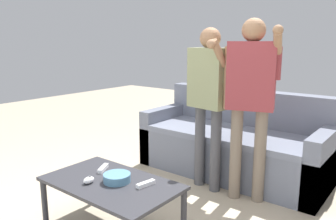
{
  "coord_description": "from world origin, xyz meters",
  "views": [
    {
      "loc": [
        1.61,
        -1.73,
        1.4
      ],
      "look_at": [
        -0.04,
        0.37,
        0.85
      ],
      "focal_mm": 35.71,
      "sensor_mm": 36.0,
      "label": 1
    }
  ],
  "objects_px": {
    "player_right": "(251,90)",
    "game_remote_wand_near": "(146,184)",
    "coffee_table": "(111,187)",
    "snack_bowl": "(117,178)",
    "game_remote_wand_far": "(103,168)",
    "couch": "(235,145)",
    "game_remote_nunchuk": "(89,180)",
    "player_center": "(209,90)"
  },
  "relations": [
    {
      "from": "player_right",
      "to": "game_remote_wand_near",
      "type": "bearing_deg",
      "value": -106.68
    },
    {
      "from": "coffee_table",
      "to": "snack_bowl",
      "type": "distance_m",
      "value": 0.09
    },
    {
      "from": "player_right",
      "to": "game_remote_wand_far",
      "type": "distance_m",
      "value": 1.39
    },
    {
      "from": "game_remote_wand_far",
      "to": "game_remote_wand_near",
      "type": "bearing_deg",
      "value": -1.39
    },
    {
      "from": "couch",
      "to": "game_remote_wand_far",
      "type": "height_order",
      "value": "couch"
    },
    {
      "from": "game_remote_nunchuk",
      "to": "game_remote_wand_far",
      "type": "relative_size",
      "value": 0.57
    },
    {
      "from": "snack_bowl",
      "to": "game_remote_wand_near",
      "type": "bearing_deg",
      "value": 19.12
    },
    {
      "from": "couch",
      "to": "coffee_table",
      "type": "bearing_deg",
      "value": -95.82
    },
    {
      "from": "game_remote_nunchuk",
      "to": "game_remote_wand_near",
      "type": "bearing_deg",
      "value": 31.78
    },
    {
      "from": "game_remote_wand_near",
      "to": "snack_bowl",
      "type": "bearing_deg",
      "value": -160.88
    },
    {
      "from": "player_center",
      "to": "game_remote_wand_near",
      "type": "distance_m",
      "value": 1.14
    },
    {
      "from": "player_center",
      "to": "game_remote_wand_far",
      "type": "bearing_deg",
      "value": -109.91
    },
    {
      "from": "couch",
      "to": "player_center",
      "type": "relative_size",
      "value": 1.28
    },
    {
      "from": "couch",
      "to": "player_center",
      "type": "bearing_deg",
      "value": -92.29
    },
    {
      "from": "coffee_table",
      "to": "player_right",
      "type": "xyz_separation_m",
      "value": [
        0.55,
        1.11,
        0.65
      ]
    },
    {
      "from": "player_center",
      "to": "game_remote_wand_far",
      "type": "height_order",
      "value": "player_center"
    },
    {
      "from": "coffee_table",
      "to": "snack_bowl",
      "type": "xyz_separation_m",
      "value": [
        0.04,
        0.03,
        0.08
      ]
    },
    {
      "from": "coffee_table",
      "to": "game_remote_nunchuk",
      "type": "xyz_separation_m",
      "value": [
        -0.1,
        -0.12,
        0.07
      ]
    },
    {
      "from": "couch",
      "to": "player_center",
      "type": "xyz_separation_m",
      "value": [
        -0.02,
        -0.53,
        0.65
      ]
    },
    {
      "from": "game_remote_nunchuk",
      "to": "game_remote_wand_far",
      "type": "bearing_deg",
      "value": 115.59
    },
    {
      "from": "game_remote_nunchuk",
      "to": "coffee_table",
      "type": "bearing_deg",
      "value": 49.27
    },
    {
      "from": "snack_bowl",
      "to": "game_remote_wand_far",
      "type": "distance_m",
      "value": 0.26
    },
    {
      "from": "couch",
      "to": "game_remote_wand_far",
      "type": "bearing_deg",
      "value": -104.0
    },
    {
      "from": "couch",
      "to": "coffee_table",
      "type": "distance_m",
      "value": 1.64
    },
    {
      "from": "snack_bowl",
      "to": "game_remote_wand_far",
      "type": "height_order",
      "value": "snack_bowl"
    },
    {
      "from": "game_remote_wand_far",
      "to": "snack_bowl",
      "type": "bearing_deg",
      "value": -18.92
    },
    {
      "from": "player_right",
      "to": "game_remote_wand_near",
      "type": "distance_m",
      "value": 1.2
    },
    {
      "from": "game_remote_wand_far",
      "to": "player_right",
      "type": "bearing_deg",
      "value": 52.4
    },
    {
      "from": "couch",
      "to": "game_remote_nunchuk",
      "type": "xyz_separation_m",
      "value": [
        -0.27,
        -1.75,
        0.12
      ]
    },
    {
      "from": "snack_bowl",
      "to": "game_remote_wand_near",
      "type": "height_order",
      "value": "snack_bowl"
    },
    {
      "from": "game_remote_wand_far",
      "to": "coffee_table",
      "type": "bearing_deg",
      "value": -27.91
    },
    {
      "from": "player_right",
      "to": "game_remote_wand_far",
      "type": "relative_size",
      "value": 10.22
    },
    {
      "from": "player_center",
      "to": "game_remote_wand_near",
      "type": "bearing_deg",
      "value": -83.88
    },
    {
      "from": "coffee_table",
      "to": "player_center",
      "type": "height_order",
      "value": "player_center"
    },
    {
      "from": "player_center",
      "to": "coffee_table",
      "type": "bearing_deg",
      "value": -97.52
    },
    {
      "from": "coffee_table",
      "to": "game_remote_nunchuk",
      "type": "bearing_deg",
      "value": -130.73
    },
    {
      "from": "couch",
      "to": "game_remote_wand_far",
      "type": "relative_size",
      "value": 12.52
    },
    {
      "from": "player_center",
      "to": "game_remote_wand_far",
      "type": "distance_m",
      "value": 1.18
    },
    {
      "from": "snack_bowl",
      "to": "player_right",
      "type": "relative_size",
      "value": 0.13
    },
    {
      "from": "couch",
      "to": "player_right",
      "type": "xyz_separation_m",
      "value": [
        0.39,
        -0.52,
        0.69
      ]
    },
    {
      "from": "game_remote_wand_far",
      "to": "player_center",
      "type": "bearing_deg",
      "value": 70.09
    },
    {
      "from": "snack_bowl",
      "to": "game_remote_wand_near",
      "type": "relative_size",
      "value": 1.31
    }
  ]
}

